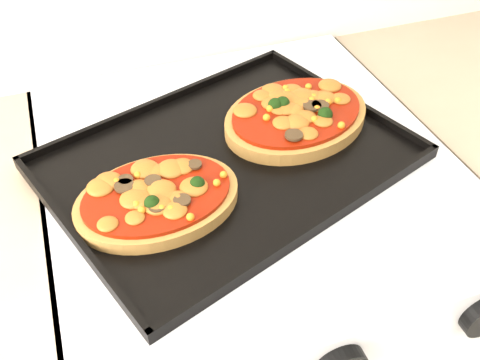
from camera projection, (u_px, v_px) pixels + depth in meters
name	position (u px, v px, depth m)	size (l,w,h in m)	color
stove	(243.00, 322.00, 1.11)	(0.60, 0.60, 0.91)	silver
control_panel	(337.00, 350.00, 0.62)	(0.60, 0.02, 0.09)	silver
baking_tray	(228.00, 157.00, 0.77)	(0.49, 0.37, 0.02)	black
pizza_left	(157.00, 197.00, 0.69)	(0.22, 0.16, 0.03)	#A57539
pizza_right	(296.00, 115.00, 0.83)	(0.24, 0.18, 0.04)	#A57539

